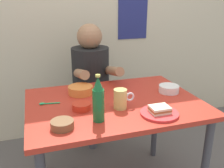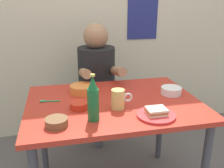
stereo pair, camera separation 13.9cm
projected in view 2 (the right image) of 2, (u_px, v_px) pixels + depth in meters
The scene contains 13 objects.
wall_back at pixel (89, 5), 2.39m from camera, with size 4.40×0.09×2.60m.
dining_table at pixel (114, 114), 1.64m from camera, with size 1.10×0.80×0.74m.
stool at pixel (97, 114), 2.32m from camera, with size 0.34×0.34×0.45m.
person_seated at pixel (97, 71), 2.17m from camera, with size 0.33×0.56×0.72m.
plate_orange at pixel (156, 115), 1.40m from camera, with size 0.22×0.22×0.01m, color red.
sandwich at pixel (156, 111), 1.40m from camera, with size 0.11×0.09×0.04m.
beer_mug at pixel (119, 99), 1.49m from camera, with size 0.13×0.08×0.12m.
beer_bottle at pixel (93, 100), 1.33m from camera, with size 0.06×0.06×0.26m.
rice_bowl_white at pixel (171, 90), 1.72m from camera, with size 0.14×0.14×0.05m.
soup_bowl_orange at pixel (82, 89), 1.74m from camera, with size 0.17×0.17×0.05m.
condiment_bowl_brown at pixel (56, 122), 1.30m from camera, with size 0.12×0.12×0.04m.
sauce_bowl_chili at pixel (79, 105), 1.50m from camera, with size 0.11×0.11×0.04m.
spoon at pixel (46, 101), 1.60m from camera, with size 0.13×0.03×0.01m.
Camera 2 is at (-0.33, -1.44, 1.38)m, focal length 40.04 mm.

